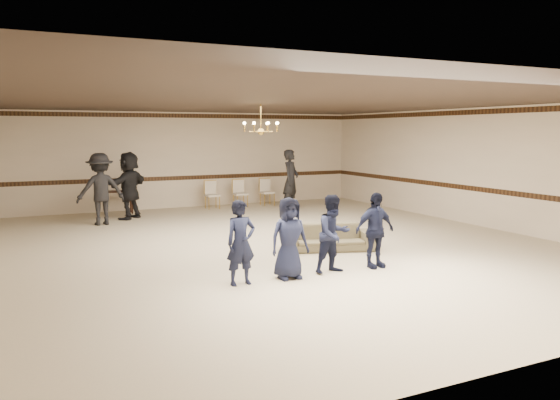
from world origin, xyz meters
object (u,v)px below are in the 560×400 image
Objects in this scene: banquet_chair_right at (267,192)px; console_table at (119,202)px; adult_left at (100,189)px; banquet_chair_left at (212,195)px; boy_a at (241,243)px; chandelier at (261,118)px; banquet_chair_mid at (240,194)px; boy_b at (289,238)px; adult_mid at (129,185)px; adult_right at (291,180)px; boy_d at (375,230)px; boy_c at (334,234)px; settee at (329,237)px.

console_table is (-5.00, 0.20, -0.09)m from banquet_chair_right.
adult_left is 2.14× the size of banquet_chair_left.
boy_a reaches higher than console_table.
banquet_chair_right is (2.00, 0.00, 0.00)m from banquet_chair_left.
banquet_chair_mid is (1.49, 5.18, -2.41)m from chandelier.
boy_b is at bearing -106.28° from chandelier.
adult_mid is (-1.29, 7.90, 0.27)m from boy_b.
banquet_chair_left is (-2.24, 1.34, -0.53)m from adult_right.
boy_d is 8.24m from adult_left.
banquet_chair_right is at bearing 2.01° from banquet_chair_mid.
banquet_chair_mid is at bearing -165.68° from adult_left.
banquet_chair_left is at bearing 84.56° from chandelier.
adult_right reaches higher than boy_c.
adult_left is at bearing 144.68° from settee.
adult_left reaches higher than boy_d.
banquet_chair_mid is (0.76, 8.84, -0.25)m from boy_d.
settee is at bearing 121.42° from adult_left.
boy_d is (0.73, -3.66, -2.16)m from chandelier.
banquet_chair_mid is (3.86, 0.94, -0.53)m from adult_mid.
chandelier is at bearing -60.43° from console_table.
boy_c is 8.21m from adult_mid.
boy_b is 1.55× the size of banquet_chair_mid.
banquet_chair_left is 1.00m from banquet_chair_mid.
banquet_chair_left is (2.86, 0.94, -0.53)m from adult_mid.
chandelier is 5.21m from adult_mid.
banquet_chair_mid is (0.75, 7.13, 0.18)m from settee.
adult_mid reaches higher than console_table.
chandelier is at bearing -166.78° from adult_right.
banquet_chair_left is (2.46, 8.84, -0.25)m from boy_a.
boy_d is 1.55× the size of banquet_chair_right.
adult_right is at bearing -34.19° from banquet_chair_left.
console_table is (-0.54, 9.04, -0.35)m from boy_a.
adult_left is 1.00× the size of adult_right.
banquet_chair_left and banquet_chair_right have the same top height.
adult_left is 5.06m from banquet_chair_mid.
boy_d is (0.90, 0.00, 0.00)m from boy_c.
boy_d reaches higher than banquet_chair_right.
adult_right is at bearing 54.53° from chandelier.
settee is 6.96m from adult_mid.
boy_c is at bearing -107.43° from banquet_chair_right.
banquet_chair_mid reaches higher than settee.
banquet_chair_right is at bearing -168.80° from adult_left.
banquet_chair_mid is at bearing 72.69° from boy_c.
chandelier is 0.48× the size of adult_left.
boy_b is 0.72× the size of adult_right.
chandelier reaches higher than banquet_chair_right.
chandelier reaches higher than adult_right.
adult_right is at bearing 89.57° from settee.
banquet_chair_left is at bearing 70.63° from boy_a.
settee is 2.08× the size of banquet_chair_left.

